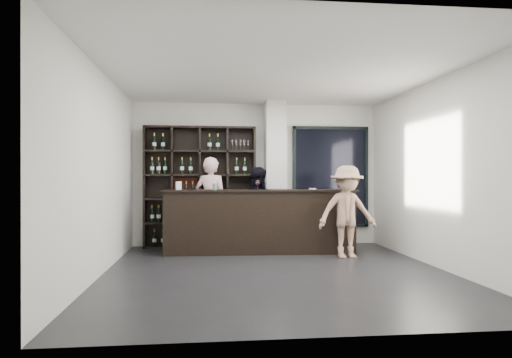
{
  "coord_description": "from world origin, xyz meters",
  "views": [
    {
      "loc": [
        -1.01,
        -6.59,
        1.38
      ],
      "look_at": [
        -0.18,
        1.1,
        1.36
      ],
      "focal_mm": 32.0,
      "sensor_mm": 36.0,
      "label": 1
    }
  ],
  "objects": [
    {
      "name": "floor",
      "position": [
        0.0,
        0.0,
        -0.01
      ],
      "size": [
        5.0,
        5.5,
        0.01
      ],
      "primitive_type": "cube",
      "color": "black",
      "rests_on": "ground"
    },
    {
      "name": "napkin_stack",
      "position": [
        0.98,
        1.86,
        1.17
      ],
      "size": [
        0.15,
        0.15,
        0.02
      ],
      "primitive_type": "cube",
      "rotation": [
        0.0,
        0.0,
        -0.35
      ],
      "color": "white",
      "rests_on": "tasting_counter"
    },
    {
      "name": "structural_column",
      "position": [
        0.35,
        2.47,
        1.45
      ],
      "size": [
        0.4,
        0.4,
        2.9
      ],
      "primitive_type": "cube",
      "color": "silver",
      "rests_on": "floor"
    },
    {
      "name": "taster_black",
      "position": [
        -0.1,
        1.85,
        0.79
      ],
      "size": [
        0.94,
        0.84,
        1.58
      ],
      "primitive_type": "imported",
      "rotation": [
        0.0,
        0.0,
        2.75
      ],
      "color": "black",
      "rests_on": "floor"
    },
    {
      "name": "glass_panel",
      "position": [
        1.55,
        2.69,
        1.4
      ],
      "size": [
        1.6,
        0.08,
        2.1
      ],
      "color": "black",
      "rests_on": "floor"
    },
    {
      "name": "taster_pink",
      "position": [
        -0.94,
        2.34,
        0.89
      ],
      "size": [
        0.76,
        0.64,
        1.79
      ],
      "primitive_type": "imported",
      "rotation": [
        0.0,
        0.0,
        2.77
      ],
      "color": "#FFC9CB",
      "rests_on": "floor"
    },
    {
      "name": "wine_shelf",
      "position": [
        -1.15,
        2.57,
        1.2
      ],
      "size": [
        2.2,
        0.35,
        2.4
      ],
      "primitive_type": null,
      "color": "black",
      "rests_on": "floor"
    },
    {
      "name": "customer",
      "position": [
        1.39,
        1.05,
        0.8
      ],
      "size": [
        1.06,
        0.65,
        1.59
      ],
      "primitive_type": "imported",
      "rotation": [
        0.0,
        0.0,
        0.06
      ],
      "color": "#9C7961",
      "rests_on": "floor"
    },
    {
      "name": "tasting_counter",
      "position": [
        -0.05,
        1.75,
        0.58
      ],
      "size": [
        3.53,
        0.73,
        1.16
      ],
      "rotation": [
        0.0,
        0.0,
        -0.04
      ],
      "color": "black",
      "rests_on": "floor"
    },
    {
      "name": "wine_glass",
      "position": [
        -0.1,
        1.64,
        1.26
      ],
      "size": [
        0.09,
        0.09,
        0.2
      ],
      "primitive_type": null,
      "rotation": [
        0.0,
        0.0,
        0.07
      ],
      "color": "white",
      "rests_on": "tasting_counter"
    },
    {
      "name": "spit_cup",
      "position": [
        -0.87,
        1.74,
        1.22
      ],
      "size": [
        0.11,
        0.11,
        0.12
      ],
      "primitive_type": "cylinder",
      "rotation": [
        0.0,
        0.0,
        0.3
      ],
      "color": "#A2B8C7",
      "rests_on": "tasting_counter"
    },
    {
      "name": "card_stand",
      "position": [
        -1.52,
        1.75,
        1.24
      ],
      "size": [
        0.11,
        0.08,
        0.15
      ],
      "primitive_type": "cube",
      "rotation": [
        0.0,
        0.0,
        0.28
      ],
      "color": "white",
      "rests_on": "tasting_counter"
    }
  ]
}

